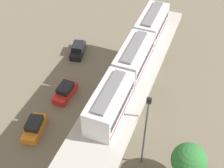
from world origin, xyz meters
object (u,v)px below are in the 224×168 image
(parked_car_orange, at_px, (35,127))
(parked_car_black, at_px, (78,50))
(signal_post, at_px, (145,131))
(train, at_px, (134,59))
(tree_near_viaduct, at_px, (189,161))
(parked_car_red, at_px, (65,92))

(parked_car_orange, relative_size, parked_car_black, 0.99)
(signal_post, bearing_deg, parked_car_black, 135.34)
(train, height_order, parked_car_black, train)
(parked_car_black, height_order, tree_near_viaduct, tree_near_viaduct)
(parked_car_red, height_order, parked_car_black, same)
(parked_car_black, relative_size, tree_near_viaduct, 0.84)
(parked_car_red, xyz_separation_m, tree_near_viaduct, (17.58, -6.36, 2.81))
(parked_car_orange, distance_m, parked_car_red, 6.75)
(parked_car_red, xyz_separation_m, parked_car_black, (-2.50, 9.00, 0.00))
(parked_car_black, xyz_separation_m, tree_near_viaduct, (20.08, -15.36, 2.81))
(signal_post, bearing_deg, parked_car_red, 154.49)
(train, bearing_deg, signal_post, -60.41)
(train, bearing_deg, tree_near_viaduct, -37.27)
(parked_car_orange, xyz_separation_m, tree_near_viaduct, (18.24, 0.36, 2.81))
(parked_car_red, relative_size, parked_car_black, 0.94)
(parked_car_orange, bearing_deg, tree_near_viaduct, -9.69)
(train, bearing_deg, parked_car_black, 142.51)
(train, height_order, tree_near_viaduct, train)
(parked_car_orange, xyz_separation_m, parked_car_red, (0.66, 6.72, 0.00))
(tree_near_viaduct, bearing_deg, parked_car_red, 160.12)
(parked_car_orange, distance_m, signal_post, 14.36)
(parked_car_red, bearing_deg, tree_near_viaduct, -18.89)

